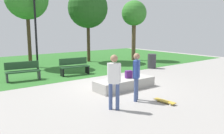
{
  "coord_description": "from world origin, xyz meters",
  "views": [
    {
      "loc": [
        -6.2,
        -8.05,
        2.54
      ],
      "look_at": [
        0.1,
        0.07,
        0.81
      ],
      "focal_mm": 37.37,
      "sensor_mm": 36.0,
      "label": 1
    }
  ],
  "objects": [
    {
      "name": "concrete_ledge",
      "position": [
        0.1,
        -0.81,
        0.21
      ],
      "size": [
        2.68,
        0.93,
        0.42
      ],
      "primitive_type": "cube",
      "color": "#A8A59E",
      "rests_on": "ground_plane"
    },
    {
      "name": "skateboard_by_ledge",
      "position": [
        -0.08,
        -3.11,
        0.06
      ],
      "size": [
        0.26,
        0.81,
        0.08
      ],
      "color": "gold",
      "rests_on": "ground_plane"
    },
    {
      "name": "tree_leaning_ash",
      "position": [
        3.2,
        6.95,
        3.96
      ],
      "size": [
        2.94,
        2.94,
        5.45
      ],
      "color": "#42301E",
      "rests_on": "grass_lawn"
    },
    {
      "name": "skater_performing_trick",
      "position": [
        -0.67,
        -2.31,
        0.98
      ],
      "size": [
        0.38,
        0.35,
        1.68
      ],
      "color": "#3F5184",
      "rests_on": "ground_plane"
    },
    {
      "name": "grass_lawn",
      "position": [
        0.0,
        7.95,
        0.0
      ],
      "size": [
        26.6,
        12.1,
        0.01
      ],
      "primitive_type": "cube",
      "color": "#2D6B28",
      "rests_on": "ground_plane"
    },
    {
      "name": "ground_plane",
      "position": [
        0.0,
        0.0,
        0.0
      ],
      "size": [
        28.0,
        28.0,
        0.0
      ],
      "primitive_type": "plane",
      "color": "#9E9993"
    },
    {
      "name": "lamp_post",
      "position": [
        -1.23,
        5.71,
        2.83
      ],
      "size": [
        0.28,
        0.28,
        4.72
      ],
      "color": "black",
      "rests_on": "ground_plane"
    },
    {
      "name": "park_bench_near_lamppost",
      "position": [
        -0.14,
        3.1,
        0.48
      ],
      "size": [
        1.64,
        0.62,
        0.91
      ],
      "color": "#1E4223",
      "rests_on": "ground_plane"
    },
    {
      "name": "skater_watching",
      "position": [
        -1.86,
        -2.56,
        1.02
      ],
      "size": [
        0.36,
        0.37,
        1.74
      ],
      "color": "#3F5184",
      "rests_on": "ground_plane"
    },
    {
      "name": "tree_young_birch",
      "position": [
        6.43,
        5.44,
        3.58
      ],
      "size": [
        1.92,
        1.92,
        4.62
      ],
      "color": "brown",
      "rests_on": "grass_lawn"
    },
    {
      "name": "backpack_on_ledge",
      "position": [
        0.34,
        -0.79,
        0.58
      ],
      "size": [
        0.33,
        0.27,
        0.32
      ],
      "primitive_type": "cube",
      "rotation": [
        0.0,
        0.0,
        2.85
      ],
      "color": "#4C1E66",
      "rests_on": "concrete_ledge"
    },
    {
      "name": "park_bench_near_path",
      "position": [
        -2.81,
        3.39,
        0.48
      ],
      "size": [
        1.65,
        0.67,
        0.91
      ],
      "color": "#1E4223",
      "rests_on": "ground_plane"
    },
    {
      "name": "trash_bin",
      "position": [
        4.76,
        1.95,
        0.45
      ],
      "size": [
        0.53,
        0.53,
        0.91
      ],
      "primitive_type": "cylinder",
      "color": "#333338",
      "rests_on": "ground_plane"
    }
  ]
}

